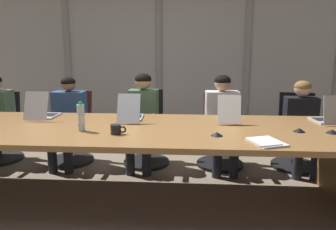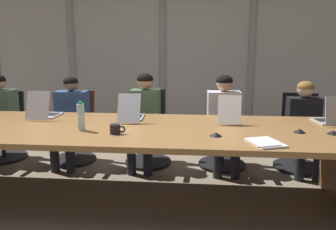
{
  "view_description": "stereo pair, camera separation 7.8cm",
  "coord_description": "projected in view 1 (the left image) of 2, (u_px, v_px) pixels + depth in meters",
  "views": [
    {
      "loc": [
        0.6,
        -3.08,
        1.52
      ],
      "look_at": [
        0.38,
        0.12,
        0.85
      ],
      "focal_mm": 35.47,
      "sensor_mm": 36.0,
      "label": 1
    },
    {
      "loc": [
        0.68,
        -3.07,
        1.52
      ],
      "look_at": [
        0.38,
        0.12,
        0.85
      ],
      "focal_mm": 35.47,
      "sensor_mm": 36.0,
      "label": 2
    }
  ],
  "objects": [
    {
      "name": "ground_plane",
      "position": [
        130.0,
        199.0,
        3.36
      ],
      "size": [
        15.18,
        15.18,
        0.0
      ],
      "primitive_type": "plane",
      "color": "#7F705B"
    },
    {
      "name": "laptop_right_mid",
      "position": [
        228.0,
        116.0,
        3.46
      ],
      "size": [
        0.26,
        0.47,
        0.29
      ],
      "rotation": [
        0.0,
        0.0,
        1.49
      ],
      "color": "beige",
      "rests_on": "conference_table"
    },
    {
      "name": "conference_mic_left_side",
      "position": [
        333.0,
        131.0,
        2.98
      ],
      "size": [
        0.11,
        0.11,
        0.03
      ],
      "primitive_type": "cone",
      "color": "black",
      "rests_on": "conference_table"
    },
    {
      "name": "person_center",
      "position": [
        142.0,
        115.0,
        4.15
      ],
      "size": [
        0.39,
        0.56,
        1.19
      ],
      "rotation": [
        0.0,
        0.0,
        -1.61
      ],
      "color": "#4C6B4C",
      "rests_on": "ground_plane"
    },
    {
      "name": "office_chair_right_mid",
      "position": [
        220.0,
        139.0,
        4.3
      ],
      "size": [
        0.6,
        0.6,
        0.92
      ],
      "rotation": [
        0.0,
        0.0,
        -1.55
      ],
      "color": "#511E19",
      "rests_on": "ground_plane"
    },
    {
      "name": "conference_table",
      "position": [
        129.0,
        140.0,
        3.23
      ],
      "size": [
        4.63,
        1.31,
        0.75
      ],
      "color": "olive",
      "rests_on": "ground_plane"
    },
    {
      "name": "office_chair_left_end",
      "position": [
        0.0,
        135.0,
        4.5
      ],
      "size": [
        0.6,
        0.6,
        0.91
      ],
      "rotation": [
        0.0,
        0.0,
        -1.54
      ],
      "color": "black",
      "rests_on": "ground_plane"
    },
    {
      "name": "conference_mic_right_side",
      "position": [
        217.0,
        134.0,
        2.89
      ],
      "size": [
        0.11,
        0.11,
        0.03
      ],
      "primitive_type": "cone",
      "color": "black",
      "rests_on": "conference_table"
    },
    {
      "name": "laptop_left_mid",
      "position": [
        43.0,
        113.0,
        3.6
      ],
      "size": [
        0.25,
        0.43,
        0.31
      ],
      "rotation": [
        0.0,
        0.0,
        1.57
      ],
      "color": "#BCBCC1",
      "rests_on": "conference_table"
    },
    {
      "name": "water_bottle_primary",
      "position": [
        81.0,
        118.0,
        3.03
      ],
      "size": [
        0.07,
        0.07,
        0.27
      ],
      "color": "silver",
      "rests_on": "conference_table"
    },
    {
      "name": "curtain_backdrop",
      "position": [
        157.0,
        51.0,
        5.71
      ],
      "size": [
        7.59,
        0.17,
        2.88
      ],
      "color": "beige",
      "rests_on": "ground_plane"
    },
    {
      "name": "office_chair_center",
      "position": [
        146.0,
        137.0,
        4.37
      ],
      "size": [
        0.6,
        0.6,
        0.96
      ],
      "rotation": [
        0.0,
        0.0,
        -1.5
      ],
      "color": "black",
      "rests_on": "ground_plane"
    },
    {
      "name": "person_left_mid",
      "position": [
        68.0,
        117.0,
        4.22
      ],
      "size": [
        0.42,
        0.55,
        1.14
      ],
      "rotation": [
        0.0,
        0.0,
        -1.6
      ],
      "color": "#335184",
      "rests_on": "ground_plane"
    },
    {
      "name": "person_right_end",
      "position": [
        302.0,
        121.0,
        4.02
      ],
      "size": [
        0.4,
        0.55,
        1.11
      ],
      "rotation": [
        0.0,
        0.0,
        -1.6
      ],
      "color": "black",
      "rests_on": "ground_plane"
    },
    {
      "name": "office_chair_right_end",
      "position": [
        296.0,
        140.0,
        4.24
      ],
      "size": [
        0.6,
        0.61,
        0.93
      ],
      "rotation": [
        0.0,
        0.0,
        -1.71
      ],
      "color": "black",
      "rests_on": "ground_plane"
    },
    {
      "name": "laptop_center",
      "position": [
        131.0,
        115.0,
        3.52
      ],
      "size": [
        0.25,
        0.48,
        0.29
      ],
      "rotation": [
        0.0,
        0.0,
        1.62
      ],
      "color": "#A8ADB7",
      "rests_on": "conference_table"
    },
    {
      "name": "laptop_right_end",
      "position": [
        328.0,
        117.0,
        3.38
      ],
      "size": [
        0.27,
        0.38,
        0.3
      ],
      "rotation": [
        0.0,
        0.0,
        1.69
      ],
      "color": "#BCBCC1",
      "rests_on": "conference_table"
    },
    {
      "name": "office_chair_left_mid",
      "position": [
        72.0,
        136.0,
        4.44
      ],
      "size": [
        0.6,
        0.61,
        0.93
      ],
      "rotation": [
        0.0,
        0.0,
        -1.72
      ],
      "color": "#511E19",
      "rests_on": "ground_plane"
    },
    {
      "name": "conference_mic_middle",
      "position": [
        299.0,
        130.0,
        3.03
      ],
      "size": [
        0.11,
        0.11,
        0.03
      ],
      "primitive_type": "cone",
      "color": "black",
      "rests_on": "conference_table"
    },
    {
      "name": "coffee_mug_near",
      "position": [
        116.0,
        129.0,
        2.94
      ],
      "size": [
        0.14,
        0.09,
        0.09
      ],
      "color": "black",
      "rests_on": "conference_table"
    },
    {
      "name": "spiral_notepad",
      "position": [
        267.0,
        142.0,
        2.67
      ],
      "size": [
        0.31,
        0.36,
        0.03
      ],
      "rotation": [
        0.0,
        0.0,
        0.36
      ],
      "color": "silver",
      "rests_on": "conference_table"
    },
    {
      "name": "person_right_mid",
      "position": [
        222.0,
        117.0,
        4.09
      ],
      "size": [
        0.44,
        0.57,
        1.18
      ],
      "rotation": [
        0.0,
        0.0,
        -1.5
      ],
      "color": "silver",
      "rests_on": "ground_plane"
    }
  ]
}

